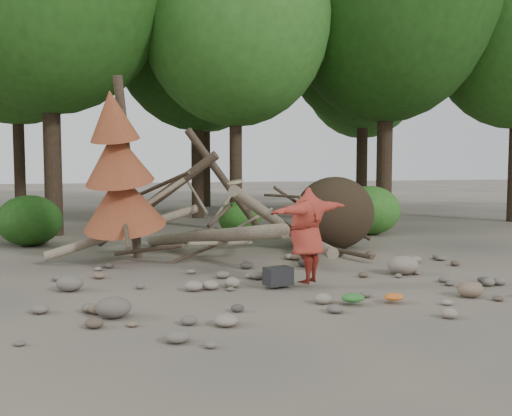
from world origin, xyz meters
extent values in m
plane|color=#514C44|center=(0.00, 0.00, 0.00)|extent=(120.00, 120.00, 0.00)
ellipsoid|color=#332619|center=(2.60, 4.30, 0.99)|extent=(2.20, 1.87, 1.98)
cylinder|color=gray|center=(-1.00, 3.70, 0.55)|extent=(2.61, 5.11, 1.08)
cylinder|color=gray|center=(0.80, 4.20, 0.90)|extent=(3.18, 3.71, 1.90)
cylinder|color=brown|center=(-2.20, 4.60, 1.40)|extent=(3.08, 1.91, 2.49)
cylinder|color=gray|center=(1.60, 3.50, 0.35)|extent=(1.13, 4.98, 0.43)
cylinder|color=brown|center=(-0.30, 4.80, 1.80)|extent=(2.39, 1.03, 2.89)
cylinder|color=gray|center=(-3.00, 4.00, 0.70)|extent=(3.71, 0.86, 1.20)
cylinder|color=#4C3F30|center=(-2.50, 3.50, 0.30)|extent=(1.52, 1.70, 0.49)
cylinder|color=gray|center=(0.20, 4.40, 0.80)|extent=(1.57, 0.85, 0.69)
cylinder|color=#4C3F30|center=(1.80, 4.90, 1.20)|extent=(1.92, 1.25, 1.10)
cylinder|color=gray|center=(-1.20, 4.20, 1.50)|extent=(0.37, 1.42, 0.85)
cylinder|color=#4C3F30|center=(2.20, 3.20, 0.15)|extent=(0.79, 2.54, 0.12)
cylinder|color=gray|center=(-0.80, 3.10, 0.45)|extent=(1.78, 1.11, 0.29)
cylinder|color=#4C3F30|center=(-2.90, 3.80, 2.20)|extent=(0.67, 1.13, 4.35)
cone|color=brown|center=(-3.06, 3.49, 1.50)|extent=(2.06, 2.13, 1.86)
cone|color=brown|center=(-3.16, 3.28, 2.50)|extent=(1.71, 1.78, 1.65)
cone|color=brown|center=(-3.26, 3.09, 3.40)|extent=(1.23, 1.30, 1.41)
cylinder|color=#38281C|center=(-5.00, 9.50, 4.48)|extent=(0.56, 0.56, 8.96)
cylinder|color=#38281C|center=(1.00, 9.20, 3.57)|extent=(0.44, 0.44, 7.14)
ellipsoid|color=#377A26|center=(1.00, 9.20, 7.34)|extent=(6.53, 6.53, 7.51)
cylinder|color=#38281C|center=(7.00, 9.80, 4.72)|extent=(0.60, 0.60, 9.45)
cylinder|color=#38281C|center=(-6.50, 13.50, 3.78)|extent=(0.42, 0.42, 7.56)
ellipsoid|color=#377A26|center=(-6.50, 13.50, 7.78)|extent=(6.91, 6.91, 7.95)
cylinder|color=#38281C|center=(0.50, 14.20, 4.27)|extent=(0.52, 0.52, 8.54)
ellipsoid|color=#215115|center=(0.50, 14.20, 8.78)|extent=(7.81, 7.81, 10.15)
cylinder|color=#38281C|center=(8.00, 13.80, 4.06)|extent=(0.50, 0.50, 8.12)
ellipsoid|color=#2C671E|center=(8.00, 13.80, 8.35)|extent=(7.42, 7.42, 8.91)
cylinder|color=#38281C|center=(2.00, 20.50, 4.38)|extent=(0.54, 0.54, 8.75)
ellipsoid|color=#377A26|center=(2.00, 20.50, 9.00)|extent=(8.00, 8.00, 10.00)
cylinder|color=#38281C|center=(11.00, 20.00, 3.92)|extent=(0.46, 0.46, 7.84)
ellipsoid|color=#2C671E|center=(11.00, 20.00, 8.06)|extent=(7.17, 7.17, 8.60)
ellipsoid|color=#215115|center=(-5.50, 7.20, 0.72)|extent=(1.80, 1.80, 1.44)
ellipsoid|color=#2C671E|center=(0.80, 7.80, 0.56)|extent=(1.40, 1.40, 1.12)
ellipsoid|color=#377A26|center=(5.00, 7.00, 0.80)|extent=(2.00, 2.00, 1.60)
imported|color=#9D2F23|center=(0.20, 0.03, 0.98)|extent=(2.20, 1.71, 1.81)
cylinder|color=#877E56|center=(-1.19, 0.04, 2.00)|extent=(0.37, 0.38, 0.12)
cube|color=black|center=(-0.36, 0.05, 0.17)|extent=(0.56, 0.44, 0.33)
ellipsoid|color=#2A6A2A|center=(0.43, -1.52, 0.07)|extent=(0.39, 0.33, 0.15)
ellipsoid|color=#C35F21|center=(1.14, -1.60, 0.06)|extent=(0.34, 0.28, 0.12)
ellipsoid|color=#605850|center=(-3.40, -1.27, 0.16)|extent=(0.54, 0.49, 0.32)
ellipsoid|color=#7E654E|center=(2.65, -1.55, 0.14)|extent=(0.46, 0.41, 0.27)
ellipsoid|color=gray|center=(2.57, 0.60, 0.20)|extent=(0.66, 0.60, 0.40)
ellipsoid|color=#666056|center=(-4.13, 0.81, 0.15)|extent=(0.49, 0.44, 0.29)
camera|label=1|loc=(-3.57, -10.01, 2.34)|focal=40.00mm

